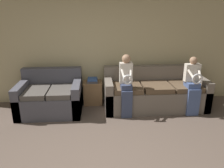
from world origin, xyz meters
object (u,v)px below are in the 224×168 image
object	(u,v)px
couch_side	(51,97)
side_shelf	(93,92)
couch_main	(154,93)
child_left_seated	(126,83)
child_right_seated	(193,84)
book_stack	(92,80)

from	to	relation	value
couch_side	side_shelf	world-z (taller)	couch_side
side_shelf	couch_main	bearing A→B (deg)	-12.34
couch_side	couch_main	bearing A→B (deg)	1.25
child_left_seated	child_right_seated	bearing A→B (deg)	-0.36
child_left_seated	child_right_seated	world-z (taller)	child_left_seated
child_left_seated	book_stack	distance (m)	0.97
couch_side	child_right_seated	size ratio (longest dim) A/B	1.08
child_right_seated	side_shelf	xyz separation A→B (m)	(-2.10, 0.67, -0.39)
side_shelf	child_left_seated	bearing A→B (deg)	-43.51
child_left_seated	couch_side	bearing A→B (deg)	169.19
book_stack	child_right_seated	bearing A→B (deg)	-17.55
side_shelf	book_stack	world-z (taller)	book_stack
book_stack	couch_main	bearing A→B (deg)	-12.01
couch_main	side_shelf	world-z (taller)	couch_main
couch_main	child_right_seated	bearing A→B (deg)	-27.62
couch_main	child_left_seated	bearing A→B (deg)	-152.94
side_shelf	child_right_seated	bearing A→B (deg)	-17.76
child_right_seated	book_stack	bearing A→B (deg)	162.45
child_left_seated	child_right_seated	xyz separation A→B (m)	(1.40, -0.01, -0.05)
side_shelf	book_stack	distance (m)	0.31
couch_main	couch_side	world-z (taller)	couch_main
couch_side	child_left_seated	size ratio (longest dim) A/B	1.03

